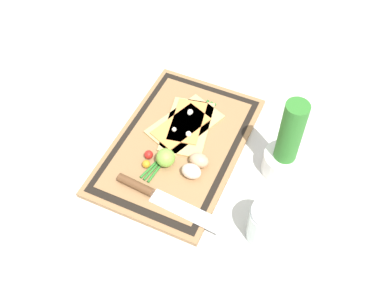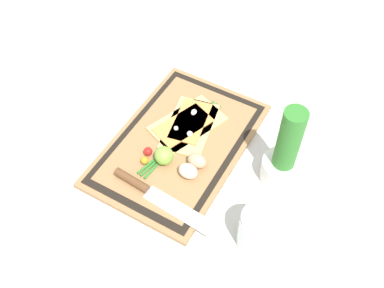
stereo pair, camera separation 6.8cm
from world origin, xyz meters
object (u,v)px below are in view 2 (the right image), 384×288
(pizza_slice_near, at_px, (187,124))
(lime, at_px, (163,155))
(egg_pink, at_px, (188,171))
(herb_pot, at_px, (284,157))
(pizza_slice_far, at_px, (189,125))
(sauce_jar, at_px, (258,231))
(knife, at_px, (147,190))
(cherry_tomato_red, at_px, (148,151))
(cherry_tomato_yellow, at_px, (145,160))
(egg_brown, at_px, (197,161))

(pizza_slice_near, distance_m, lime, 0.14)
(egg_pink, distance_m, herb_pot, 0.24)
(pizza_slice_far, bearing_deg, sauce_jar, 54.70)
(pizza_slice_near, bearing_deg, lime, 3.74)
(knife, distance_m, cherry_tomato_red, 0.12)
(pizza_slice_far, height_order, lime, lime)
(pizza_slice_far, xyz_separation_m, sauce_jar, (0.22, 0.31, 0.03))
(cherry_tomato_yellow, bearing_deg, pizza_slice_far, 166.95)
(herb_pot, bearing_deg, lime, -67.62)
(sauce_jar, bearing_deg, herb_pot, -173.66)
(lime, xyz_separation_m, cherry_tomato_red, (0.00, -0.05, -0.01))
(egg_pink, distance_m, cherry_tomato_yellow, 0.12)
(egg_pink, distance_m, cherry_tomato_red, 0.13)
(knife, bearing_deg, egg_brown, 152.10)
(knife, xyz_separation_m, sauce_jar, (-0.02, 0.29, 0.02))
(pizza_slice_near, relative_size, egg_pink, 4.46)
(pizza_slice_near, xyz_separation_m, egg_pink, (0.14, 0.09, 0.01))
(lime, distance_m, cherry_tomato_red, 0.05)
(cherry_tomato_yellow, bearing_deg, lime, 126.51)
(pizza_slice_near, relative_size, cherry_tomato_yellow, 10.78)
(egg_brown, height_order, lime, lime)
(pizza_slice_near, distance_m, pizza_slice_far, 0.01)
(pizza_slice_near, bearing_deg, cherry_tomato_red, -15.69)
(egg_pink, height_order, lime, lime)
(egg_pink, xyz_separation_m, cherry_tomato_red, (-0.01, -0.13, -0.01))
(pizza_slice_near, height_order, herb_pot, herb_pot)
(cherry_tomato_red, bearing_deg, egg_brown, 104.11)
(cherry_tomato_red, bearing_deg, pizza_slice_far, 161.56)
(pizza_slice_far, height_order, herb_pot, herb_pot)
(lime, xyz_separation_m, sauce_jar, (0.08, 0.30, 0.01))
(herb_pot, bearing_deg, egg_pink, -58.64)
(pizza_slice_near, height_order, pizza_slice_far, same)
(egg_brown, bearing_deg, lime, -69.12)
(egg_brown, relative_size, lime, 1.04)
(pizza_slice_far, height_order, sauce_jar, sauce_jar)
(cherry_tomato_red, xyz_separation_m, cherry_tomato_yellow, (0.03, 0.01, -0.00))
(knife, distance_m, egg_pink, 0.12)
(pizza_slice_near, relative_size, herb_pot, 0.92)
(egg_brown, relative_size, cherry_tomato_yellow, 2.42)
(pizza_slice_near, distance_m, egg_brown, 0.14)
(pizza_slice_near, height_order, sauce_jar, sauce_jar)
(egg_brown, relative_size, cherry_tomato_red, 2.18)
(cherry_tomato_red, bearing_deg, pizza_slice_near, 164.31)
(lime, height_order, cherry_tomato_yellow, lime)
(lime, bearing_deg, egg_brown, 110.88)
(pizza_slice_near, xyz_separation_m, egg_brown, (0.11, 0.09, 0.01))
(herb_pot, height_order, sauce_jar, herb_pot)
(lime, distance_m, herb_pot, 0.31)
(egg_pink, distance_m, lime, 0.08)
(egg_pink, relative_size, sauce_jar, 0.47)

